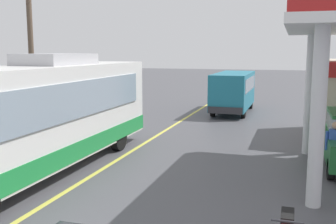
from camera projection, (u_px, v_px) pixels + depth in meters
name	position (u px, v px, depth m)	size (l,w,h in m)	color
ground	(193.00, 113.00, 24.60)	(120.00, 120.00, 0.00)	#4C4C51
lane_divider_stripe	(169.00, 128.00, 19.88)	(0.16, 50.00, 0.01)	#D8CC4C
coach_bus_main	(41.00, 118.00, 12.42)	(2.60, 11.04, 3.69)	white
minibus_opposing_lane	(233.00, 89.00, 24.84)	(2.04, 6.13, 2.44)	teal
pedestrian_near_pump	(335.00, 145.00, 12.24)	(0.55, 0.22, 1.66)	#33333F
utility_pole_roadside	(31.00, 50.00, 18.12)	(1.80, 0.24, 7.28)	brown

